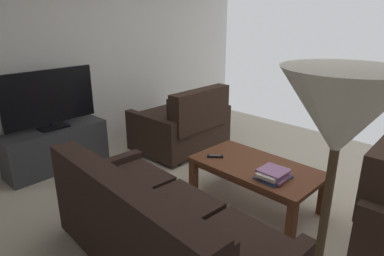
{
  "coord_description": "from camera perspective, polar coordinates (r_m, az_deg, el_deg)",
  "views": [
    {
      "loc": [
        -1.5,
        2.33,
        1.78
      ],
      "look_at": [
        0.44,
        0.4,
        0.83
      ],
      "focal_mm": 31.09,
      "sensor_mm": 36.0,
      "label": 1
    }
  ],
  "objects": [
    {
      "name": "sofa_main",
      "position": [
        2.42,
        -6.16,
        -17.1
      ],
      "size": [
        1.87,
        0.88,
        0.84
      ],
      "color": "black",
      "rests_on": "ground"
    },
    {
      "name": "ground_plane",
      "position": [
        3.3,
        10.66,
        -13.98
      ],
      "size": [
        5.19,
        5.17,
        0.01
      ],
      "primitive_type": "cube",
      "color": "beige"
    },
    {
      "name": "floor_lamp",
      "position": [
        1.07,
        23.4,
        -2.77
      ],
      "size": [
        0.36,
        0.36,
        1.64
      ],
      "color": "#47331E",
      "rests_on": "ground"
    },
    {
      "name": "tv_stand",
      "position": [
        4.27,
        -22.21,
        -3.24
      ],
      "size": [
        0.43,
        1.19,
        0.51
      ],
      "color": "#38383D",
      "rests_on": "ground"
    },
    {
      "name": "book_stack",
      "position": [
        3.0,
        13.79,
        -7.71
      ],
      "size": [
        0.25,
        0.31,
        0.08
      ],
      "color": "#385693",
      "rests_on": "coffee_table"
    },
    {
      "name": "loveseat_near",
      "position": [
        4.45,
        -1.52,
        0.59
      ],
      "size": [
        0.94,
        1.17,
        0.89
      ],
      "color": "black",
      "rests_on": "ground"
    },
    {
      "name": "flat_tv",
      "position": [
        4.1,
        -23.27,
        4.68
      ],
      "size": [
        0.21,
        1.07,
        0.68
      ],
      "color": "black",
      "rests_on": "tv_stand"
    },
    {
      "name": "tv_remote",
      "position": [
        3.34,
        3.99,
        -4.86
      ],
      "size": [
        0.15,
        0.14,
        0.02
      ],
      "color": "black",
      "rests_on": "coffee_table"
    },
    {
      "name": "wall_right",
      "position": [
        4.74,
        -15.52,
        12.45
      ],
      "size": [
        0.12,
        5.17,
        2.57
      ],
      "primitive_type": "cube",
      "color": "white",
      "rests_on": "ground"
    },
    {
      "name": "coffee_table",
      "position": [
        3.26,
        10.87,
        -7.22
      ],
      "size": [
        1.2,
        0.66,
        0.41
      ],
      "color": "brown",
      "rests_on": "ground"
    }
  ]
}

